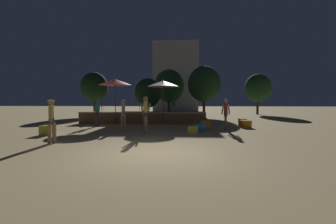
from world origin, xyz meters
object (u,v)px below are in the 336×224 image
(person_3, at_px, (146,113))
(background_tree_3, at_px, (94,87))
(background_tree_4, at_px, (169,86))
(person_1, at_px, (97,113))
(bistro_chair_2, at_px, (143,104))
(cube_seat_1, at_px, (245,124))
(person_0, at_px, (123,113))
(bistro_chair_1, at_px, (101,104))
(person_2, at_px, (51,119))
(cube_seat_4, at_px, (242,122))
(bistro_chair_0, at_px, (173,104))
(patio_umbrella_0, at_px, (115,82))
(patio_umbrella_1, at_px, (163,84))
(frisbee_disc, at_px, (129,137))
(background_tree_2, at_px, (204,84))
(cube_seat_5, at_px, (199,127))
(background_tree_0, at_px, (148,93))
(cube_seat_0, at_px, (206,125))
(cube_seat_2, at_px, (48,130))
(person_4, at_px, (226,113))
(background_tree_1, at_px, (258,88))
(cube_seat_3, at_px, (193,129))

(person_3, height_order, background_tree_3, background_tree_3)
(person_3, xyz_separation_m, background_tree_4, (0.26, 15.31, 2.34))
(person_1, distance_m, bistro_chair_2, 4.28)
(cube_seat_1, distance_m, background_tree_3, 17.13)
(person_0, height_order, background_tree_4, background_tree_4)
(person_0, distance_m, bistro_chair_1, 5.30)
(person_2, relative_size, person_3, 0.91)
(person_3, bearing_deg, cube_seat_4, -88.77)
(bistro_chair_0, bearing_deg, person_2, -85.57)
(patio_umbrella_0, relative_size, cube_seat_4, 6.74)
(patio_umbrella_1, height_order, frisbee_disc, patio_umbrella_1)
(background_tree_2, bearing_deg, bistro_chair_1, -144.28)
(person_2, height_order, bistro_chair_0, bistro_chair_0)
(cube_seat_5, height_order, background_tree_0, background_tree_0)
(bistro_chair_0, bearing_deg, patio_umbrella_1, -85.23)
(cube_seat_5, distance_m, background_tree_2, 11.63)
(person_2, relative_size, bistro_chair_1, 1.91)
(patio_umbrella_0, relative_size, bistro_chair_2, 3.65)
(cube_seat_0, height_order, bistro_chair_2, bistro_chair_2)
(cube_seat_0, xyz_separation_m, cube_seat_4, (2.65, 1.82, -0.00))
(cube_seat_1, height_order, background_tree_3, background_tree_3)
(cube_seat_0, bearing_deg, person_1, 173.98)
(frisbee_disc, bearing_deg, cube_seat_2, 171.55)
(cube_seat_2, height_order, bistro_chair_0, bistro_chair_0)
(background_tree_4, bearing_deg, bistro_chair_2, -100.36)
(frisbee_disc, bearing_deg, person_4, 31.04)
(frisbee_disc, bearing_deg, background_tree_0, 94.92)
(cube_seat_1, distance_m, background_tree_1, 15.25)
(cube_seat_0, bearing_deg, patio_umbrella_0, 161.11)
(patio_umbrella_0, bearing_deg, patio_umbrella_1, 1.78)
(cube_seat_0, distance_m, background_tree_3, 15.67)
(person_4, height_order, background_tree_3, background_tree_3)
(cube_seat_3, height_order, bistro_chair_1, bistro_chair_1)
(cube_seat_3, distance_m, background_tree_3, 16.55)
(cube_seat_2, relative_size, cube_seat_3, 1.04)
(patio_umbrella_0, relative_size, person_2, 1.91)
(bistro_chair_1, xyz_separation_m, background_tree_0, (2.91, 5.20, 1.05))
(background_tree_1, bearing_deg, person_4, -113.79)
(cube_seat_5, relative_size, background_tree_0, 0.18)
(cube_seat_1, relative_size, person_2, 0.41)
(cube_seat_4, height_order, bistro_chair_0, bistro_chair_0)
(cube_seat_0, height_order, cube_seat_4, cube_seat_0)
(patio_umbrella_1, xyz_separation_m, person_2, (-3.75, -7.37, -1.90))
(person_1, bearing_deg, person_0, -96.87)
(person_1, relative_size, background_tree_4, 0.31)
(bistro_chair_1, height_order, background_tree_3, background_tree_3)
(cube_seat_0, height_order, background_tree_3, background_tree_3)
(cube_seat_1, distance_m, bistro_chair_1, 10.90)
(background_tree_2, xyz_separation_m, background_tree_4, (-3.85, 2.86, -0.00))
(person_4, xyz_separation_m, background_tree_4, (-4.07, 13.58, 2.41))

